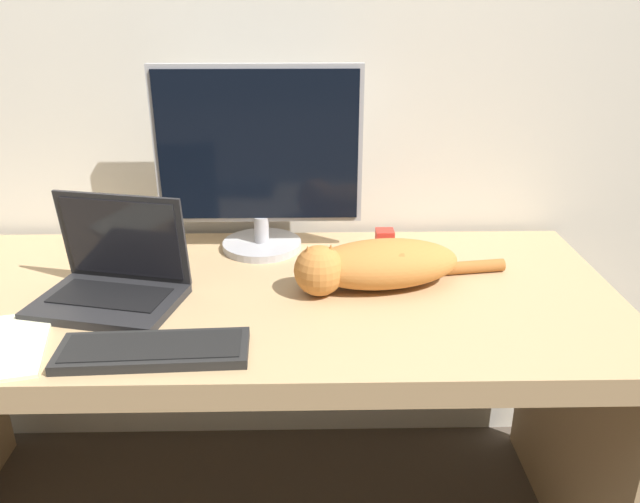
{
  "coord_description": "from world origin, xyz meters",
  "views": [
    {
      "loc": [
        0.15,
        -0.95,
        1.4
      ],
      "look_at": [
        0.18,
        0.34,
        0.85
      ],
      "focal_mm": 35.0,
      "sensor_mm": 36.0,
      "label": 1
    }
  ],
  "objects_px": {
    "laptop": "(113,281)",
    "monitor": "(259,160)",
    "cat": "(375,264)",
    "external_keyboard": "(153,350)"
  },
  "relations": [
    {
      "from": "laptop",
      "to": "external_keyboard",
      "type": "relative_size",
      "value": 0.94
    },
    {
      "from": "laptop",
      "to": "monitor",
      "type": "bearing_deg",
      "value": 57.19
    },
    {
      "from": "monitor",
      "to": "cat",
      "type": "relative_size",
      "value": 1.02
    },
    {
      "from": "external_keyboard",
      "to": "cat",
      "type": "height_order",
      "value": "cat"
    },
    {
      "from": "monitor",
      "to": "laptop",
      "type": "relative_size",
      "value": 1.53
    },
    {
      "from": "external_keyboard",
      "to": "cat",
      "type": "distance_m",
      "value": 0.55
    },
    {
      "from": "external_keyboard",
      "to": "cat",
      "type": "relative_size",
      "value": 0.71
    },
    {
      "from": "monitor",
      "to": "cat",
      "type": "height_order",
      "value": "monitor"
    },
    {
      "from": "monitor",
      "to": "external_keyboard",
      "type": "bearing_deg",
      "value": -107.94
    },
    {
      "from": "cat",
      "to": "monitor",
      "type": "bearing_deg",
      "value": 130.98
    }
  ]
}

